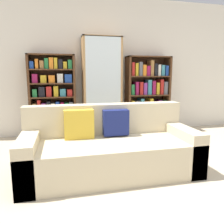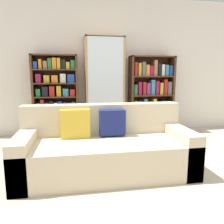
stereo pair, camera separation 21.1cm
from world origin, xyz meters
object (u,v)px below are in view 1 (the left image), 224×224
(bookshelf_right, at_px, (148,96))
(wine_bottle, at_px, (131,139))
(bookshelf_left, at_px, (53,98))
(display_cabinet, at_px, (102,88))
(couch, at_px, (110,149))

(bookshelf_right, xyz_separation_m, wine_bottle, (-0.66, -0.93, -0.61))
(bookshelf_left, distance_m, display_cabinet, 0.95)
(couch, height_order, bookshelf_left, bookshelf_left)
(display_cabinet, relative_size, wine_bottle, 5.48)
(wine_bottle, bearing_deg, couch, -123.72)
(bookshelf_left, height_order, wine_bottle, bookshelf_left)
(bookshelf_left, relative_size, wine_bottle, 4.50)
(wine_bottle, bearing_deg, bookshelf_left, 143.04)
(bookshelf_left, distance_m, wine_bottle, 1.67)
(display_cabinet, xyz_separation_m, bookshelf_right, (0.97, 0.02, -0.19))
(couch, bearing_deg, bookshelf_left, 112.30)
(couch, height_order, wine_bottle, couch)
(bookshelf_left, xyz_separation_m, bookshelf_right, (1.90, -0.00, -0.01))
(bookshelf_left, relative_size, display_cabinet, 0.82)
(couch, bearing_deg, wine_bottle, 56.28)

